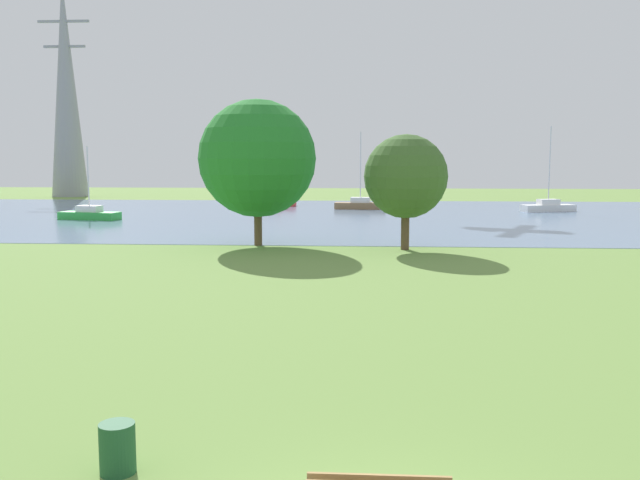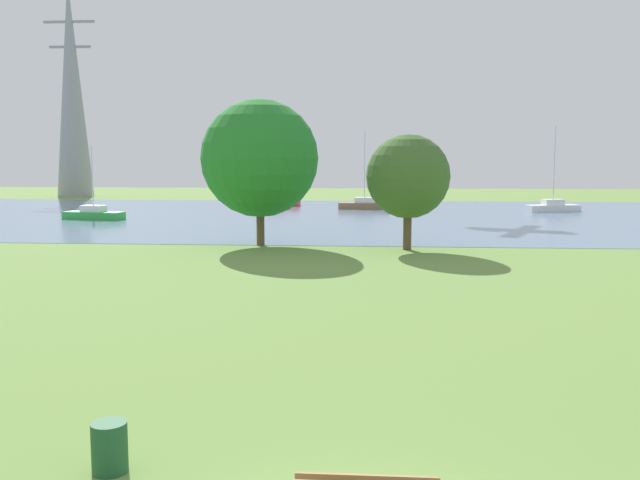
% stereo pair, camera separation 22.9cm
% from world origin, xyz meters
% --- Properties ---
extents(ground_plane, '(160.00, 160.00, 0.00)m').
position_xyz_m(ground_plane, '(0.00, 22.00, 0.00)').
color(ground_plane, olive).
extents(litter_bin, '(0.56, 0.56, 0.80)m').
position_xyz_m(litter_bin, '(-4.03, 1.99, 0.40)').
color(litter_bin, '#1E512D').
rests_on(litter_bin, ground).
extents(water_surface, '(140.00, 40.00, 0.02)m').
position_xyz_m(water_surface, '(0.00, 50.00, 0.01)').
color(water_surface, '#647FA1').
rests_on(water_surface, ground).
extents(sailboat_red, '(4.91, 1.92, 6.20)m').
position_xyz_m(sailboat_red, '(-9.76, 61.34, 0.45)').
color(sailboat_red, red).
rests_on(sailboat_red, water_surface).
extents(sailboat_green, '(5.00, 2.39, 5.73)m').
position_xyz_m(sailboat_green, '(-21.94, 45.06, 0.45)').
color(sailboat_green, green).
rests_on(sailboat_green, water_surface).
extents(sailboat_white, '(5.03, 2.71, 7.63)m').
position_xyz_m(sailboat_white, '(16.18, 55.85, 0.47)').
color(sailboat_white, white).
rests_on(sailboat_white, water_surface).
extents(sailboat_brown, '(4.89, 1.84, 7.26)m').
position_xyz_m(sailboat_brown, '(-0.79, 57.71, 0.47)').
color(sailboat_brown, brown).
rests_on(sailboat_brown, water_surface).
extents(tree_west_far, '(6.49, 6.49, 8.07)m').
position_xyz_m(tree_west_far, '(-6.22, 30.12, 4.83)').
color(tree_west_far, brown).
rests_on(tree_west_far, ground).
extents(tree_east_far, '(4.43, 4.43, 6.11)m').
position_xyz_m(tree_east_far, '(1.87, 28.86, 3.88)').
color(tree_east_far, brown).
rests_on(tree_east_far, ground).
extents(electricity_pylon, '(6.40, 4.40, 26.72)m').
position_xyz_m(electricity_pylon, '(-37.38, 77.10, 13.37)').
color(electricity_pylon, gray).
rests_on(electricity_pylon, ground).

